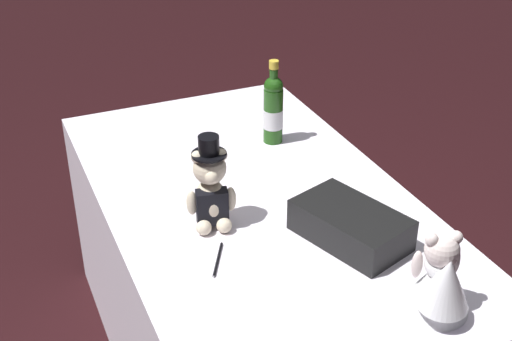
{
  "coord_description": "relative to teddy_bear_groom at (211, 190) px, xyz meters",
  "views": [
    {
      "loc": [
        -1.73,
        0.75,
        1.95
      ],
      "look_at": [
        0.0,
        0.0,
        0.87
      ],
      "focal_mm": 48.87,
      "sensor_mm": 36.0,
      "label": 1
    }
  ],
  "objects": [
    {
      "name": "teddy_bear_groom",
      "position": [
        0.0,
        0.0,
        0.0
      ],
      "size": [
        0.14,
        0.15,
        0.29
      ],
      "color": "beige",
      "rests_on": "reception_table"
    },
    {
      "name": "teddy_bear_bride",
      "position": [
        -0.6,
        -0.38,
        -0.02
      ],
      "size": [
        0.22,
        0.18,
        0.23
      ],
      "color": "white",
      "rests_on": "reception_table"
    },
    {
      "name": "champagne_bottle",
      "position": [
        0.42,
        -0.4,
        0.01
      ],
      "size": [
        0.07,
        0.07,
        0.31
      ],
      "color": "#1D4B13",
      "rests_on": "reception_table"
    },
    {
      "name": "gift_case_black",
      "position": [
        -0.24,
        -0.34,
        -0.07
      ],
      "size": [
        0.37,
        0.29,
        0.1
      ],
      "color": "black",
      "rests_on": "reception_table"
    },
    {
      "name": "reception_table",
      "position": [
        0.08,
        -0.18,
        -0.5
      ],
      "size": [
        1.67,
        0.94,
        0.77
      ],
      "primitive_type": "cube",
      "color": "white",
      "rests_on": "ground_plane"
    },
    {
      "name": "signing_pen",
      "position": [
        -0.18,
        0.05,
        -0.12
      ],
      "size": [
        0.14,
        0.08,
        0.01
      ],
      "color": "black",
      "rests_on": "reception_table"
    }
  ]
}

